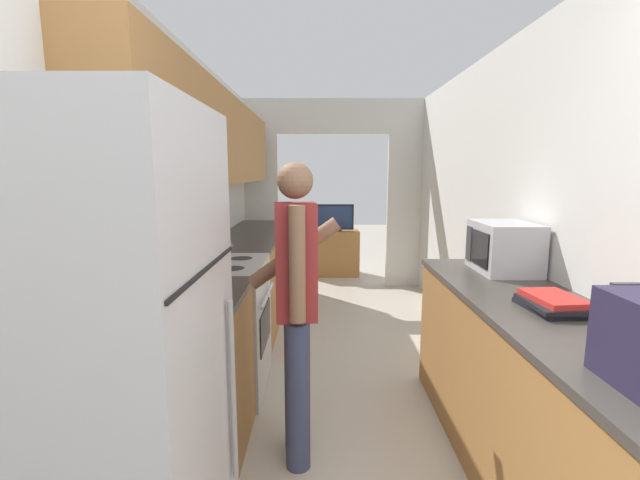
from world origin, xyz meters
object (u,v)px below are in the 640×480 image
object	(u,v)px
refrigerator	(106,387)
book_stack	(553,303)
microwave	(503,247)
tv_cabinet	(331,253)
range_oven	(221,325)
person	(296,307)
knife	(228,246)
television	(332,218)

from	to	relation	value
refrigerator	book_stack	bearing A→B (deg)	19.57
microwave	book_stack	world-z (taller)	microwave
microwave	tv_cabinet	distance (m)	3.92
range_oven	microwave	bearing A→B (deg)	-7.75
range_oven	person	xyz separation A→B (m)	(0.58, -0.78, 0.39)
microwave	knife	xyz separation A→B (m)	(-1.95, 0.89, -0.15)
tv_cabinet	knife	bearing A→B (deg)	-108.78
person	television	bearing A→B (deg)	-10.15
refrigerator	person	bearing A→B (deg)	57.71
person	knife	xyz separation A→B (m)	(-0.66, 1.41, 0.07)
book_stack	tv_cabinet	world-z (taller)	book_stack
book_stack	knife	distance (m)	2.50
range_oven	knife	distance (m)	0.79
refrigerator	person	world-z (taller)	refrigerator
tv_cabinet	range_oven	bearing A→B (deg)	-104.38
refrigerator	microwave	distance (m)	2.33
person	knife	distance (m)	1.56
range_oven	knife	world-z (taller)	range_oven
tv_cabinet	knife	size ratio (longest dim) A/B	2.45
refrigerator	tv_cabinet	bearing A→B (deg)	80.45
microwave	book_stack	bearing A→B (deg)	-96.88
refrigerator	book_stack	world-z (taller)	refrigerator
book_stack	television	distance (m)	4.54
knife	television	bearing A→B (deg)	59.25
tv_cabinet	microwave	bearing A→B (deg)	-75.05
range_oven	television	bearing A→B (deg)	75.45
refrigerator	microwave	world-z (taller)	refrigerator
refrigerator	television	xyz separation A→B (m)	(0.86, 5.07, -0.00)
knife	tv_cabinet	bearing A→B (deg)	59.52
tv_cabinet	knife	distance (m)	3.04
range_oven	television	size ratio (longest dim) A/B	1.65
range_oven	television	distance (m)	3.55
refrigerator	knife	distance (m)	2.30
microwave	knife	distance (m)	2.15
tv_cabinet	refrigerator	bearing A→B (deg)	-99.55
refrigerator	microwave	size ratio (longest dim) A/B	3.91
tv_cabinet	television	world-z (taller)	television
refrigerator	book_stack	distance (m)	1.87
range_oven	book_stack	bearing A→B (deg)	-30.09
refrigerator	range_oven	size ratio (longest dim) A/B	1.65
tv_cabinet	person	bearing A→B (deg)	-94.09
person	knife	world-z (taller)	person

